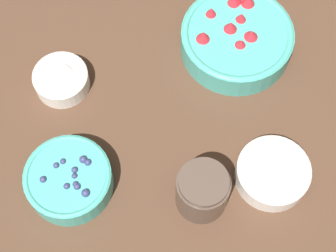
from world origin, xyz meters
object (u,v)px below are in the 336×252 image
object	(u,v)px
bowl_bananas	(273,173)
bowl_cream	(61,79)
jar_chocolate	(202,191)
bowl_blueberries	(69,179)
bowl_strawberries	(236,38)

from	to	relation	value
bowl_bananas	bowl_cream	xyz separation A→B (m)	(0.42, 0.15, -0.00)
bowl_cream	jar_chocolate	distance (m)	0.36
bowl_blueberries	bowl_cream	xyz separation A→B (m)	(0.17, -0.13, -0.01)
bowl_blueberries	bowl_bananas	world-z (taller)	bowl_blueberries
bowl_strawberries	jar_chocolate	size ratio (longest dim) A/B	2.21
bowl_bananas	jar_chocolate	world-z (taller)	jar_chocolate
bowl_cream	jar_chocolate	xyz separation A→B (m)	(-0.36, -0.02, 0.02)
bowl_strawberries	bowl_cream	bearing A→B (deg)	59.39
bowl_strawberries	bowl_bananas	distance (m)	0.29
bowl_cream	bowl_bananas	bearing A→B (deg)	-160.84
bowl_strawberries	bowl_blueberries	distance (m)	0.43
bowl_cream	jar_chocolate	world-z (taller)	jar_chocolate
bowl_blueberries	bowl_cream	distance (m)	0.21
bowl_cream	jar_chocolate	bearing A→B (deg)	-176.10
bowl_strawberries	bowl_cream	xyz separation A→B (m)	(0.18, 0.31, -0.01)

